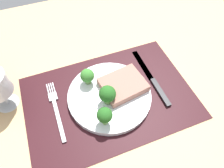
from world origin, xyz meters
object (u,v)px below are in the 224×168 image
Objects in this scene: plate at (109,96)px; fork at (56,109)px; steak at (123,85)px; knife at (153,81)px.

plate is 15.12cm from fork.
plate is 1.99× the size of steak.
steak is 0.51× the size of knife.
steak reaches higher than plate.
plate is 1.22× the size of fork.
fork is 29.32cm from knife.
steak is (4.47, 0.83, 1.93)cm from plate.
fork is at bearing 177.64° from knife.
steak is at bearing 177.61° from knife.
plate is at bearing -178.49° from knife.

